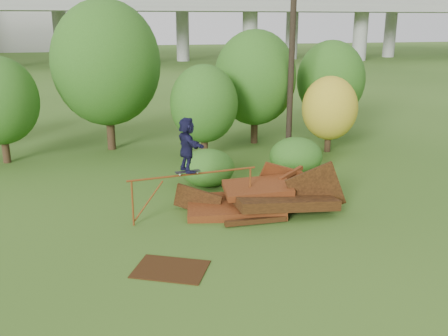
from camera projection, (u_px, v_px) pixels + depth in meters
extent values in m
plane|color=#2D5116|center=(267.00, 237.00, 14.55)|extent=(240.00, 240.00, 0.00)
cube|color=#471D0C|center=(236.00, 207.00, 16.45)|extent=(3.49, 2.55, 0.52)
cube|color=black|center=(282.00, 199.00, 16.46)|extent=(3.32, 2.16, 0.64)
cube|color=#471D0C|center=(257.00, 188.00, 16.68)|extent=(2.36, 1.69, 0.46)
cube|color=black|center=(316.00, 192.00, 16.47)|extent=(2.10, 0.44, 2.05)
cube|color=#471D0C|center=(277.00, 183.00, 17.70)|extent=(1.77, 0.47, 1.69)
cube|color=black|center=(198.00, 201.00, 16.49)|extent=(1.52, 0.95, 1.10)
cube|color=black|center=(256.00, 221.00, 15.43)|extent=(1.97, 0.18, 0.16)
cube|color=#471D0C|center=(291.00, 173.00, 17.41)|extent=(1.14, 0.78, 0.31)
cylinder|color=brown|center=(133.00, 203.00, 15.20)|extent=(0.06, 0.06, 1.45)
cylinder|color=brown|center=(250.00, 189.00, 16.54)|extent=(0.06, 0.06, 1.45)
cylinder|color=brown|center=(193.00, 174.00, 15.66)|extent=(4.19, 0.54, 0.06)
cube|color=black|center=(188.00, 172.00, 15.57)|extent=(0.81, 0.30, 0.03)
cylinder|color=beige|center=(180.00, 175.00, 15.41)|extent=(0.06, 0.04, 0.06)
cylinder|color=beige|center=(178.00, 173.00, 15.56)|extent=(0.06, 0.04, 0.06)
cylinder|color=beige|center=(197.00, 173.00, 15.60)|extent=(0.06, 0.04, 0.06)
cylinder|color=beige|center=(196.00, 171.00, 15.76)|extent=(0.06, 0.04, 0.06)
imported|color=#161536|center=(187.00, 145.00, 15.32)|extent=(0.83, 1.66, 1.71)
cube|color=#311B0A|center=(171.00, 269.00, 12.66)|extent=(2.18, 1.95, 0.03)
cylinder|color=black|center=(5.00, 146.00, 22.02)|extent=(0.33, 0.33, 1.52)
ellipsoid|color=#1F4412|center=(0.00, 101.00, 21.45)|extent=(3.31, 3.31, 3.81)
cylinder|color=black|center=(111.00, 127.00, 24.23)|extent=(0.39, 0.39, 2.25)
ellipsoid|color=#1F4412|center=(106.00, 63.00, 23.36)|extent=(5.10, 5.10, 5.86)
cylinder|color=black|center=(204.00, 144.00, 22.68)|extent=(0.32, 0.32, 1.39)
ellipsoid|color=#1F4412|center=(204.00, 104.00, 22.16)|extent=(3.03, 3.03, 3.48)
cylinder|color=black|center=(254.00, 126.00, 25.54)|extent=(0.35, 0.35, 1.80)
ellipsoid|color=#1F4412|center=(255.00, 78.00, 24.84)|extent=(4.11, 4.11, 4.72)
cylinder|color=black|center=(328.00, 140.00, 23.95)|extent=(0.30, 0.30, 1.13)
ellipsoid|color=#A58C19|center=(330.00, 108.00, 23.51)|extent=(2.62, 2.62, 3.01)
cylinder|color=black|center=(328.00, 120.00, 27.41)|extent=(0.34, 0.34, 1.66)
ellipsoid|color=#1F4412|center=(331.00, 80.00, 26.78)|extent=(3.64, 3.64, 4.19)
ellipsoid|color=#1F4412|center=(208.00, 168.00, 18.91)|extent=(2.06, 1.90, 1.43)
ellipsoid|color=#1F4412|center=(296.00, 156.00, 20.30)|extent=(2.18, 2.00, 1.55)
cylinder|color=black|center=(292.00, 50.00, 23.00)|extent=(0.28, 0.28, 9.58)
cube|color=gray|center=(124.00, 6.00, 68.00)|extent=(160.00, 9.00, 1.40)
cylinder|color=gray|center=(126.00, 36.00, 69.14)|extent=(2.20, 2.20, 8.00)
cylinder|color=gray|center=(250.00, 35.00, 73.42)|extent=(2.20, 2.20, 8.00)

